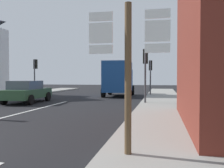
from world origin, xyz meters
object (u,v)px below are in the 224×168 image
Objects in this scene: delivery_truck at (119,78)px; traffic_light_far_left at (35,69)px; traffic_light_far_right at (150,70)px; sedan_far at (27,91)px; route_sign_post at (128,67)px; traffic_light_near_right at (145,64)px.

traffic_light_far_left is at bearing 177.76° from delivery_truck.
delivery_truck is 1.57× the size of traffic_light_far_right.
sedan_far is 8.03m from traffic_light_far_left.
traffic_light_far_right is (7.79, 7.77, 1.62)m from sedan_far.
route_sign_post is (8.11, -10.01, 1.15)m from sedan_far.
route_sign_post is 0.93× the size of traffic_light_far_left.
delivery_truck is 1.47× the size of traffic_light_near_right.
traffic_light_near_right is (7.79, 0.51, 1.79)m from sedan_far.
route_sign_post is 17.79m from traffic_light_far_right.
traffic_light_near_right is at bearing 3.77° from sedan_far.
traffic_light_near_right is at bearing -66.19° from delivery_truck.
traffic_light_far_right is at bearing 3.37° from traffic_light_far_left.
route_sign_post is at bearing -56.42° from traffic_light_far_left.
traffic_light_far_left is (-11.05, 6.60, -0.01)m from traffic_light_near_right.
route_sign_post is at bearing -50.98° from sedan_far.
traffic_light_near_right reaches higher than delivery_truck.
traffic_light_far_right reaches higher than delivery_truck.
traffic_light_far_left reaches higher than traffic_light_far_right.
delivery_truck is at bearing 53.55° from sedan_far.
sedan_far is at bearing -65.41° from traffic_light_far_left.
delivery_truck is 17.09m from route_sign_post.
traffic_light_far_right is 11.07m from traffic_light_far_left.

